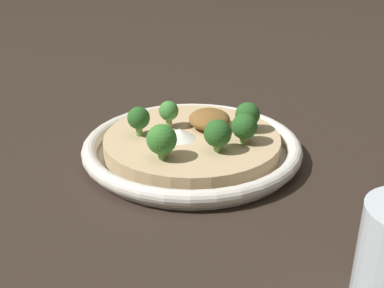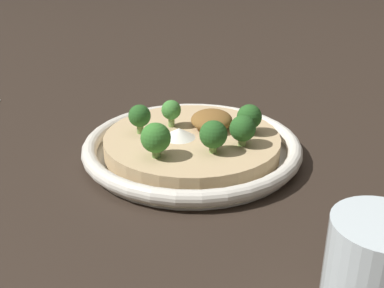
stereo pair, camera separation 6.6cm
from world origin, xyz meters
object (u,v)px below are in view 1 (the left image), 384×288
(broccoli_front, at_px, (139,119))
(broccoli_front_right, at_px, (162,140))
(broccoli_back, at_px, (244,127))
(broccoli_front_left, at_px, (169,111))
(broccoli_back_left, at_px, (248,115))
(broccoli_back_right, at_px, (218,134))
(risotto_bowl, at_px, (192,146))

(broccoli_front, bearing_deg, broccoli_front_right, 27.45)
(broccoli_back, height_order, broccoli_front_left, broccoli_back)
(broccoli_back_left, relative_size, broccoli_front_right, 0.92)
(broccoli_front_left, bearing_deg, broccoli_back_left, 84.55)
(broccoli_back, xyz_separation_m, broccoli_front_right, (0.05, -0.11, 0.00))
(broccoli_back, bearing_deg, broccoli_front_left, -117.08)
(broccoli_front_left, height_order, broccoli_front_right, broccoli_front_right)
(broccoli_back_left, xyz_separation_m, broccoli_back_right, (0.07, -0.04, 0.00))
(broccoli_front, xyz_separation_m, broccoli_front_left, (-0.03, 0.04, -0.00))
(risotto_bowl, bearing_deg, broccoli_front_right, -26.82)
(broccoli_back_right, xyz_separation_m, broccoli_back, (-0.03, 0.04, -0.00))
(broccoli_back_left, bearing_deg, broccoli_front_right, -51.50)
(risotto_bowl, distance_m, broccoli_front, 0.08)
(broccoli_back_left, bearing_deg, broccoli_front, -82.38)
(broccoli_back_left, distance_m, broccoli_front_right, 0.14)
(risotto_bowl, xyz_separation_m, broccoli_front, (0.00, -0.07, 0.04))
(broccoli_back_left, bearing_deg, broccoli_back_right, -33.03)
(broccoli_back_left, height_order, broccoli_back_right, broccoli_back_right)
(risotto_bowl, relative_size, broccoli_back, 7.34)
(broccoli_back_right, height_order, broccoli_front_right, broccoli_front_right)
(broccoli_back, bearing_deg, broccoli_front, -98.76)
(broccoli_front_left, bearing_deg, broccoli_back_right, 40.34)
(risotto_bowl, distance_m, broccoli_back_right, 0.07)
(broccoli_back, bearing_deg, broccoli_back_right, -54.37)
(risotto_bowl, relative_size, broccoli_back_left, 7.29)
(broccoli_front, xyz_separation_m, broccoli_front_right, (0.07, 0.04, 0.00))
(broccoli_front, distance_m, broccoli_front_left, 0.05)
(broccoli_back, relative_size, broccoli_front_left, 1.05)
(broccoli_back_right, height_order, broccoli_front_left, broccoli_back_right)
(risotto_bowl, distance_m, broccoli_back, 0.08)
(broccoli_front, bearing_deg, broccoli_back_right, 65.71)
(broccoli_front, height_order, broccoli_front_right, broccoli_front_right)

